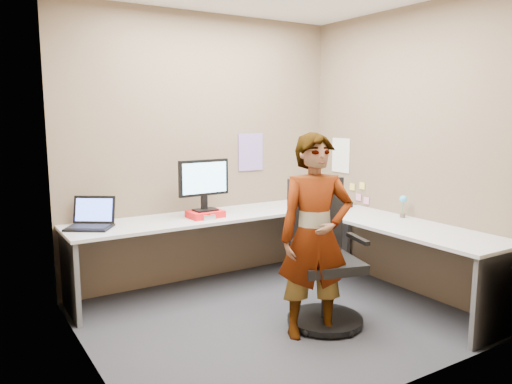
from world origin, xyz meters
TOP-DOWN VIEW (x-y plane):
  - ground at (0.00, 0.00)m, footprint 3.00×3.00m
  - wall_back at (0.00, 1.30)m, footprint 3.00×0.00m
  - wall_right at (1.50, 0.00)m, footprint 0.00×2.70m
  - wall_left at (-1.50, 0.00)m, footprint 0.00×2.70m
  - desk at (0.44, 0.39)m, footprint 2.98×2.58m
  - paper_ream at (-0.19, 0.91)m, footprint 0.33×0.25m
  - monitor at (-0.19, 0.93)m, footprint 0.51×0.16m
  - laptop at (-1.22, 1.05)m, footprint 0.48×0.46m
  - trackball_mouse at (-0.21, 0.81)m, footprint 0.12×0.08m
  - origami at (-0.23, 0.90)m, footprint 0.10×0.10m
  - stapler at (1.29, 0.55)m, footprint 0.16×0.08m
  - flower at (1.40, -0.10)m, footprint 0.07×0.07m
  - calendar_purple at (0.55, 1.29)m, footprint 0.30×0.01m
  - calendar_white at (1.49, 0.90)m, footprint 0.01×0.28m
  - sticky_note_a at (1.49, 0.55)m, footprint 0.01×0.07m
  - sticky_note_b at (1.49, 0.60)m, footprint 0.01×0.07m
  - sticky_note_c at (1.49, 0.48)m, footprint 0.01×0.07m
  - sticky_note_d at (1.49, 0.70)m, footprint 0.01×0.07m
  - office_chair at (0.30, -0.26)m, footprint 0.66×0.64m
  - person at (0.08, -0.42)m, footprint 0.67×0.56m

SIDE VIEW (x-z plane):
  - ground at x=0.00m, z-range 0.00..0.00m
  - office_chair at x=0.30m, z-range -0.10..1.05m
  - desk at x=0.44m, z-range 0.22..0.95m
  - trackball_mouse at x=-0.21m, z-range 0.72..0.79m
  - stapler at x=1.29m, z-range 0.73..0.78m
  - origami at x=-0.23m, z-range 0.73..0.79m
  - paper_ream at x=-0.19m, z-range 0.73..0.79m
  - person at x=0.08m, z-range 0.00..1.57m
  - laptop at x=-1.22m, z-range 0.67..0.93m
  - sticky_note_c at x=1.49m, z-range 0.76..0.84m
  - sticky_note_b at x=1.49m, z-range 0.78..0.86m
  - flower at x=1.40m, z-range 0.77..0.98m
  - sticky_note_d at x=1.49m, z-range 0.88..0.96m
  - sticky_note_a at x=1.49m, z-range 0.91..0.99m
  - monitor at x=-0.19m, z-range 0.84..1.32m
  - calendar_white at x=1.49m, z-range 1.06..1.44m
  - calendar_purple at x=0.55m, z-range 1.10..1.50m
  - wall_back at x=0.00m, z-range -0.15..2.85m
  - wall_right at x=1.50m, z-range 0.00..2.70m
  - wall_left at x=-1.50m, z-range 0.00..2.70m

